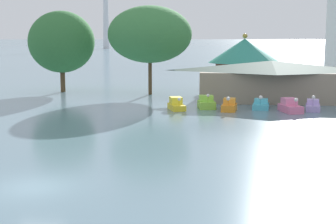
{
  "coord_description": "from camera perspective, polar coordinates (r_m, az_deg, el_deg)",
  "views": [
    {
      "loc": [
        9.14,
        -23.26,
        7.58
      ],
      "look_at": [
        5.09,
        15.66,
        1.51
      ],
      "focal_mm": 52.79,
      "sensor_mm": 36.0,
      "label": 1
    }
  ],
  "objects": [
    {
      "name": "ground_plane",
      "position": [
        26.11,
        -14.99,
        -8.36
      ],
      "size": [
        2000.0,
        2000.0,
        0.0
      ],
      "primitive_type": "plane",
      "color": "slate"
    },
    {
      "name": "pedal_boat_yellow",
      "position": [
        50.97,
        0.98,
        0.84
      ],
      "size": [
        2.18,
        3.15,
        1.41
      ],
      "rotation": [
        0.0,
        0.0,
        -1.26
      ],
      "color": "yellow",
      "rests_on": "ground"
    },
    {
      "name": "pedal_boat_lime",
      "position": [
        52.05,
        4.46,
        1.03
      ],
      "size": [
        2.07,
        2.71,
        1.66
      ],
      "rotation": [
        0.0,
        0.0,
        -1.4
      ],
      "color": "#8CCC3F",
      "rests_on": "ground"
    },
    {
      "name": "pedal_boat_orange",
      "position": [
        50.54,
        7.08,
        0.72
      ],
      "size": [
        1.7,
        2.65,
        1.56
      ],
      "rotation": [
        0.0,
        0.0,
        -1.7
      ],
      "color": "orange",
      "rests_on": "ground"
    },
    {
      "name": "pedal_boat_cyan",
      "position": [
        52.31,
        10.68,
        0.82
      ],
      "size": [
        1.95,
        2.7,
        1.55
      ],
      "rotation": [
        0.0,
        0.0,
        -1.7
      ],
      "color": "#4CB7CC",
      "rests_on": "ground"
    },
    {
      "name": "pedal_boat_pink",
      "position": [
        50.83,
        13.93,
        0.61
      ],
      "size": [
        2.29,
        3.27,
        1.58
      ],
      "rotation": [
        0.0,
        0.0,
        -1.29
      ],
      "color": "pink",
      "rests_on": "ground"
    },
    {
      "name": "pedal_boat_lavender",
      "position": [
        52.53,
        16.37,
        0.67
      ],
      "size": [
        1.83,
        3.05,
        1.69
      ],
      "rotation": [
        0.0,
        0.0,
        -1.73
      ],
      "color": "#B299D8",
      "rests_on": "ground"
    },
    {
      "name": "boathouse",
      "position": [
        59.08,
        11.78,
        3.65
      ],
      "size": [
        17.68,
        8.58,
        4.69
      ],
      "color": "gray",
      "rests_on": "ground"
    },
    {
      "name": "green_roof_pavilion",
      "position": [
        70.2,
        8.82,
        5.8
      ],
      "size": [
        10.14,
        10.14,
        7.87
      ],
      "color": "brown",
      "rests_on": "ground"
    },
    {
      "name": "shoreline_tree_tall_left",
      "position": [
        68.2,
        -12.19,
        7.91
      ],
      "size": [
        8.81,
        8.81,
        10.85
      ],
      "color": "brown",
      "rests_on": "ground"
    },
    {
      "name": "shoreline_tree_mid",
      "position": [
        63.89,
        -2.11,
        8.95
      ],
      "size": [
        10.78,
        10.78,
        11.37
      ],
      "color": "brown",
      "rests_on": "ground"
    }
  ]
}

